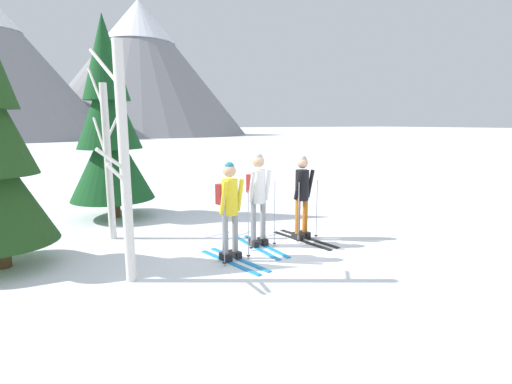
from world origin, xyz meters
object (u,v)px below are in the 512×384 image
(skier_in_yellow, at_px, (229,205))
(skier_in_white, at_px, (258,193))
(birch_tree_slender, at_px, (108,159))
(pine_tree_mid, at_px, (109,128))
(skier_in_black, at_px, (302,193))
(birch_tree_tall, at_px, (124,164))

(skier_in_yellow, bearing_deg, skier_in_white, 30.67)
(skier_in_yellow, relative_size, birch_tree_slender, 0.50)
(pine_tree_mid, bearing_deg, skier_in_black, -49.25)
(skier_in_black, height_order, birch_tree_tall, birch_tree_tall)
(skier_in_black, relative_size, pine_tree_mid, 0.35)
(pine_tree_mid, bearing_deg, birch_tree_slender, -97.83)
(skier_in_white, relative_size, birch_tree_slender, 0.52)
(birch_tree_tall, height_order, birch_tree_slender, birch_tree_tall)
(pine_tree_mid, bearing_deg, birch_tree_tall, -93.74)
(birch_tree_tall, xyz_separation_m, birch_tree_slender, (0.02, 2.50, -0.14))
(skier_in_black, distance_m, pine_tree_mid, 5.22)
(birch_tree_tall, bearing_deg, skier_in_yellow, 5.56)
(skier_in_black, height_order, pine_tree_mid, pine_tree_mid)
(skier_in_white, distance_m, skier_in_black, 1.04)
(birch_tree_slender, bearing_deg, skier_in_black, -27.47)
(skier_in_white, relative_size, pine_tree_mid, 0.37)
(skier_in_black, xyz_separation_m, birch_tree_slender, (-3.56, 1.85, 0.72))
(birch_tree_slender, bearing_deg, pine_tree_mid, 82.17)
(skier_in_white, bearing_deg, birch_tree_slender, 143.77)
(skier_in_black, distance_m, birch_tree_slender, 4.08)
(skier_in_black, bearing_deg, birch_tree_tall, -169.76)
(skier_in_yellow, distance_m, skier_in_black, 1.90)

